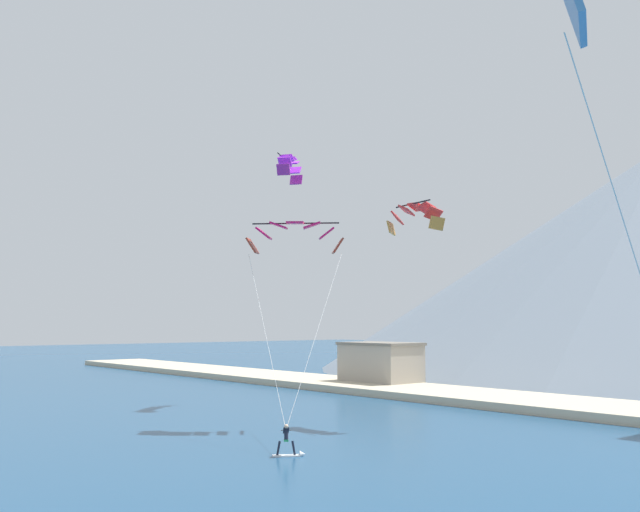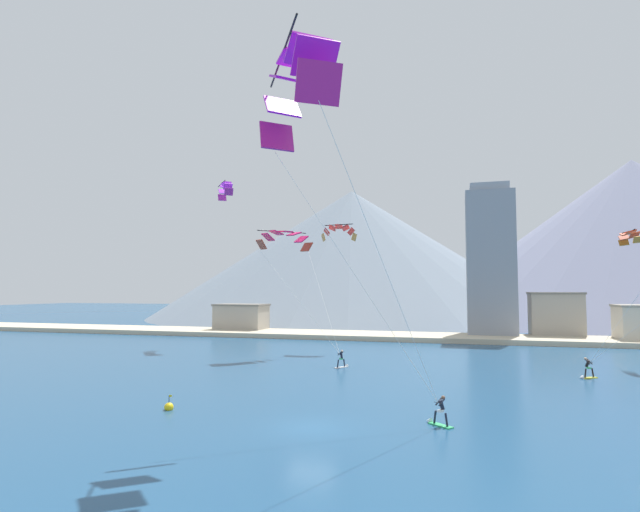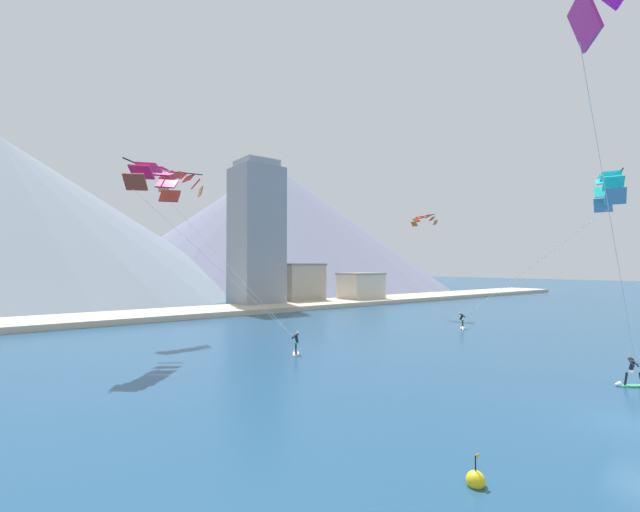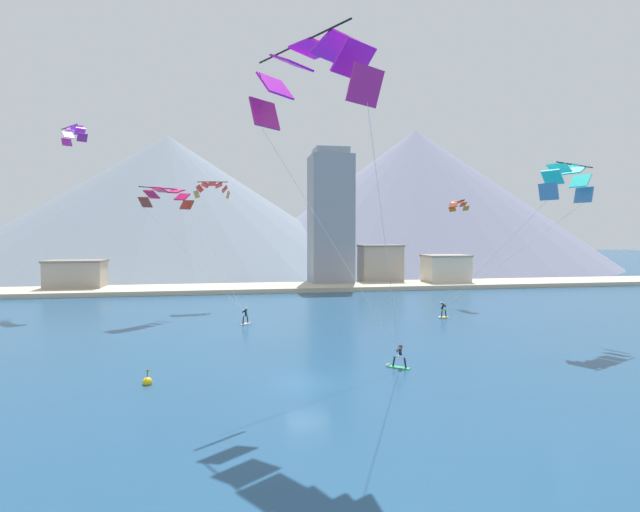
# 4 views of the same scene
# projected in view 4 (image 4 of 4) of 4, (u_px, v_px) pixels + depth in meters

# --- Properties ---
(ground_plane) EXTENTS (400.00, 400.00, 0.00)m
(ground_plane) POSITION_uv_depth(u_px,v_px,m) (307.00, 383.00, 30.16)
(ground_plane) COLOR navy
(kitesurfer_near_lead) EXTENTS (1.65, 1.33, 1.75)m
(kitesurfer_near_lead) POSITION_uv_depth(u_px,v_px,m) (442.00, 313.00, 53.14)
(kitesurfer_near_lead) COLOR yellow
(kitesurfer_near_lead) RESTS_ON ground
(kitesurfer_near_trail) EXTENTS (1.60, 1.41, 1.66)m
(kitesurfer_near_trail) POSITION_uv_depth(u_px,v_px,m) (396.00, 361.00, 33.58)
(kitesurfer_near_trail) COLOR #33B266
(kitesurfer_near_trail) RESTS_ON ground
(kitesurfer_mid_center) EXTENTS (1.31, 1.67, 1.75)m
(kitesurfer_mid_center) POSITION_uv_depth(u_px,v_px,m) (247.00, 319.00, 49.61)
(kitesurfer_mid_center) COLOR white
(kitesurfer_mid_center) RESTS_ON ground
(parafoil_kite_near_lead) EXTENTS (9.11, 13.52, 13.52)m
(parafoil_kite_near_lead) POSITION_uv_depth(u_px,v_px,m) (566.00, 179.00, 42.49)
(parafoil_kite_near_lead) COLOR teal
(parafoil_kite_near_trail) EXTENTS (9.89, 8.51, 17.97)m
(parafoil_kite_near_trail) POSITION_uv_depth(u_px,v_px,m) (311.00, 73.00, 27.05)
(parafoil_kite_near_trail) COLOR #B51D7F
(parafoil_kite_mid_center) EXTENTS (10.74, 9.89, 12.68)m
(parafoil_kite_mid_center) POSITION_uv_depth(u_px,v_px,m) (167.00, 196.00, 54.22)
(parafoil_kite_mid_center) COLOR maroon
(parafoil_kite_distant_high_outer) EXTENTS (1.35, 3.83, 1.46)m
(parafoil_kite_distant_high_outer) POSITION_uv_depth(u_px,v_px,m) (458.00, 204.00, 63.52)
(parafoil_kite_distant_high_outer) COLOR #C37324
(parafoil_kite_distant_low_drift) EXTENTS (4.04, 4.76, 2.07)m
(parafoil_kite_distant_low_drift) POSITION_uv_depth(u_px,v_px,m) (74.00, 133.00, 60.28)
(parafoil_kite_distant_low_drift) COLOR #99268E
(parafoil_kite_distant_mid_solo) EXTENTS (4.50, 2.03, 2.13)m
(parafoil_kite_distant_mid_solo) POSITION_uv_depth(u_px,v_px,m) (212.00, 188.00, 62.09)
(parafoil_kite_distant_mid_solo) COLOR #C38435
(race_marker_buoy) EXTENTS (0.56, 0.56, 1.02)m
(race_marker_buoy) POSITION_uv_depth(u_px,v_px,m) (147.00, 382.00, 29.88)
(race_marker_buoy) COLOR yellow
(race_marker_buoy) RESTS_ON ground
(shoreline_strip) EXTENTS (180.00, 10.00, 0.70)m
(shoreline_strip) POSITION_uv_depth(u_px,v_px,m) (260.00, 288.00, 78.72)
(shoreline_strip) COLOR beige
(shoreline_strip) RESTS_ON ground
(shore_building_harbour_front) EXTENTS (7.37, 5.05, 6.92)m
(shore_building_harbour_front) POSITION_uv_depth(u_px,v_px,m) (380.00, 265.00, 87.00)
(shore_building_harbour_front) COLOR #A89E8E
(shore_building_harbour_front) RESTS_ON ground
(shore_building_promenade_mid) EXTENTS (7.41, 5.67, 5.26)m
(shore_building_promenade_mid) POSITION_uv_depth(u_px,v_px,m) (446.00, 270.00, 85.28)
(shore_building_promenade_mid) COLOR beige
(shore_building_promenade_mid) RESTS_ON ground
(shore_building_quay_east) EXTENTS (8.51, 5.44, 4.88)m
(shore_building_quay_east) POSITION_uv_depth(u_px,v_px,m) (76.00, 276.00, 76.28)
(shore_building_quay_east) COLOR #A89E8E
(shore_building_quay_east) RESTS_ON ground
(highrise_tower) EXTENTS (7.00, 7.00, 23.25)m
(highrise_tower) POSITION_uv_depth(u_px,v_px,m) (331.00, 219.00, 84.75)
(highrise_tower) COLOR gray
(highrise_tower) RESTS_ON ground
(mountain_peak_west_ridge) EXTENTS (104.93, 104.93, 38.37)m
(mountain_peak_west_ridge) POSITION_uv_depth(u_px,v_px,m) (415.00, 197.00, 143.48)
(mountain_peak_west_ridge) COLOR slate
(mountain_peak_west_ridge) RESTS_ON ground
(mountain_peak_central_summit) EXTENTS (106.76, 106.76, 34.41)m
(mountain_peak_central_summit) POSITION_uv_depth(u_px,v_px,m) (169.00, 202.00, 131.34)
(mountain_peak_central_summit) COLOR slate
(mountain_peak_central_summit) RESTS_ON ground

